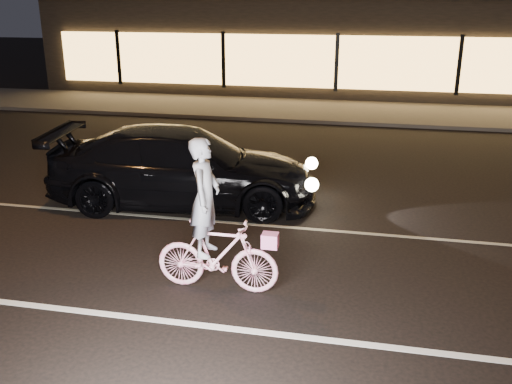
# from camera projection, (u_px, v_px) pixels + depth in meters

# --- Properties ---
(ground) EXTENTS (90.00, 90.00, 0.00)m
(ground) POSITION_uv_depth(u_px,v_px,m) (260.00, 276.00, 8.71)
(ground) COLOR black
(ground) RESTS_ON ground
(lane_stripe_near) EXTENTS (60.00, 0.12, 0.01)m
(lane_stripe_near) POSITION_uv_depth(u_px,v_px,m) (236.00, 329.00, 7.32)
(lane_stripe_near) COLOR silver
(lane_stripe_near) RESTS_ON ground
(lane_stripe_far) EXTENTS (60.00, 0.10, 0.01)m
(lane_stripe_far) POSITION_uv_depth(u_px,v_px,m) (281.00, 227.00, 10.56)
(lane_stripe_far) COLOR gray
(lane_stripe_far) RESTS_ON ground
(sidewalk) EXTENTS (30.00, 4.00, 0.12)m
(sidewalk) POSITION_uv_depth(u_px,v_px,m) (331.00, 111.00, 20.71)
(sidewalk) COLOR #383533
(sidewalk) RESTS_ON ground
(storefront) EXTENTS (25.40, 8.42, 4.20)m
(storefront) POSITION_uv_depth(u_px,v_px,m) (344.00, 40.00, 25.54)
(storefront) COLOR black
(storefront) RESTS_ON ground
(cyclist) EXTENTS (1.80, 0.62, 2.26)m
(cyclist) POSITION_uv_depth(u_px,v_px,m) (214.00, 238.00, 8.08)
(cyclist) COLOR #FF4E91
(cyclist) RESTS_ON ground
(sedan) EXTENTS (5.59, 2.79, 1.56)m
(sedan) POSITION_uv_depth(u_px,v_px,m) (184.00, 167.00, 11.51)
(sedan) COLOR black
(sedan) RESTS_ON ground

